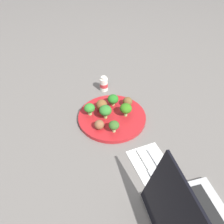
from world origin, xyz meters
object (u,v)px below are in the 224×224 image
(plate, at_px, (112,117))
(meatball_back_right, at_px, (102,105))
(broccoli_floret_far_rim, at_px, (90,108))
(yogurt_bottle, at_px, (104,84))
(meatball_front_left, at_px, (128,102))
(napkin, at_px, (152,165))
(broccoli_floret_mid_right, at_px, (126,109))
(broccoli_floret_near_rim, at_px, (114,125))
(meatball_far_rim, at_px, (99,125))
(broccoli_floret_front_right, at_px, (105,110))
(broccoli_floret_back_right, at_px, (113,99))
(fork, at_px, (158,164))
(knife, at_px, (148,167))

(plate, xyz_separation_m, meatball_back_right, (-0.05, -0.02, 0.03))
(broccoli_floret_far_rim, xyz_separation_m, yogurt_bottle, (-0.16, 0.13, -0.01))
(meatball_front_left, xyz_separation_m, napkin, (0.30, -0.06, -0.03))
(plate, relative_size, broccoli_floret_mid_right, 4.89)
(broccoli_floret_far_rim, bearing_deg, broccoli_floret_mid_right, 63.48)
(broccoli_floret_near_rim, relative_size, napkin, 0.29)
(meatball_far_rim, bearing_deg, yogurt_bottle, 154.36)
(broccoli_floret_front_right, relative_size, meatball_front_left, 1.42)
(broccoli_floret_front_right, bearing_deg, yogurt_bottle, 159.63)
(plate, height_order, napkin, plate)
(broccoli_floret_far_rim, xyz_separation_m, napkin, (0.32, 0.11, -0.05))
(broccoli_floret_back_right, relative_size, fork, 0.42)
(broccoli_floret_front_right, height_order, broccoli_floret_back_right, broccoli_floret_front_right)
(broccoli_floret_mid_right, xyz_separation_m, meatball_front_left, (-0.05, 0.04, -0.02))
(broccoli_floret_near_rim, bearing_deg, broccoli_floret_far_rim, -158.58)
(broccoli_floret_back_right, distance_m, broccoli_floret_near_rim, 0.16)
(broccoli_floret_back_right, height_order, yogurt_bottle, yogurt_bottle)
(plate, relative_size, yogurt_bottle, 3.84)
(meatball_back_right, height_order, yogurt_bottle, yogurt_bottle)
(broccoli_floret_front_right, xyz_separation_m, meatball_far_rim, (0.05, -0.05, -0.02))
(plate, distance_m, broccoli_floret_near_rim, 0.10)
(broccoli_floret_front_right, bearing_deg, napkin, 12.57)
(meatball_far_rim, relative_size, yogurt_bottle, 0.53)
(broccoli_floret_front_right, bearing_deg, fork, 15.61)
(broccoli_floret_front_right, height_order, broccoli_floret_far_rim, broccoli_floret_front_right)
(broccoli_floret_back_right, distance_m, knife, 0.34)
(napkin, bearing_deg, meatball_back_right, -170.27)
(broccoli_floret_far_rim, distance_m, meatball_front_left, 0.17)
(yogurt_bottle, bearing_deg, meatball_back_right, -25.21)
(broccoli_floret_mid_right, xyz_separation_m, broccoli_floret_front_right, (-0.02, -0.08, 0.00))
(yogurt_bottle, bearing_deg, broccoli_floret_front_right, -20.37)
(plate, relative_size, napkin, 1.65)
(meatball_back_right, distance_m, napkin, 0.33)
(broccoli_floret_back_right, relative_size, broccoli_floret_near_rim, 1.02)
(meatball_back_right, xyz_separation_m, fork, (0.33, 0.07, -0.03))
(broccoli_floret_back_right, height_order, meatball_far_rim, broccoli_floret_back_right)
(plate, height_order, meatball_far_rim, meatball_far_rim)
(meatball_front_left, bearing_deg, broccoli_floret_mid_right, -33.18)
(meatball_back_right, bearing_deg, meatball_far_rim, -26.26)
(broccoli_floret_near_rim, distance_m, napkin, 0.20)
(broccoli_floret_mid_right, xyz_separation_m, fork, (0.26, -0.00, -0.05))
(broccoli_floret_near_rim, xyz_separation_m, meatball_back_right, (-0.14, 0.00, -0.01))
(meatball_front_left, relative_size, meatball_far_rim, 1.09)
(knife, xyz_separation_m, yogurt_bottle, (-0.48, 0.03, 0.03))
(knife, bearing_deg, broccoli_floret_near_rim, -167.57)
(meatball_far_rim, bearing_deg, knife, 20.81)
(broccoli_floret_back_right, bearing_deg, broccoli_floret_mid_right, 13.60)
(broccoli_floret_mid_right, distance_m, meatball_front_left, 0.07)
(plate, bearing_deg, yogurt_bottle, 167.27)
(broccoli_floret_back_right, xyz_separation_m, meatball_far_rim, (0.11, -0.11, -0.01))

